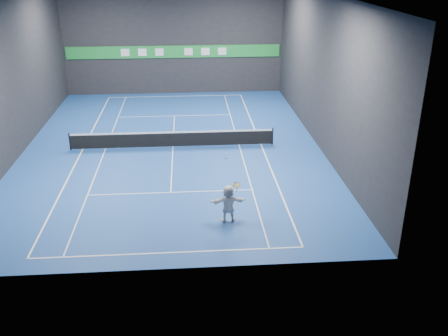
{
  "coord_description": "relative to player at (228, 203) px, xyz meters",
  "views": [
    {
      "loc": [
        0.95,
        -28.97,
        11.03
      ],
      "look_at": [
        2.63,
        -6.99,
        1.5
      ],
      "focal_mm": 40.0,
      "sensor_mm": 36.0,
      "label": 1
    }
  ],
  "objects": [
    {
      "name": "wall_back",
      "position": [
        -2.63,
        22.47,
        3.63
      ],
      "size": [
        18.0,
        0.1,
        9.0
      ],
      "primitive_type": "cube",
      "color": "black",
      "rests_on": "ground"
    },
    {
      "name": "service_line_far",
      "position": [
        -2.63,
        15.87,
        -0.86
      ],
      "size": [
        8.23,
        0.06,
        0.01
      ],
      "primitive_type": "cube",
      "color": "white",
      "rests_on": "ground"
    },
    {
      "name": "player",
      "position": [
        0.0,
        0.0,
        0.0
      ],
      "size": [
        1.64,
        0.62,
        1.73
      ],
      "primitive_type": "imported",
      "rotation": [
        0.0,
        0.0,
        3.21
      ],
      "color": "white",
      "rests_on": "ground"
    },
    {
      "name": "baseline_near",
      "position": [
        -2.63,
        -2.42,
        -0.86
      ],
      "size": [
        10.98,
        0.08,
        0.01
      ],
      "primitive_type": "cube",
      "color": "white",
      "rests_on": "ground"
    },
    {
      "name": "service_line_near",
      "position": [
        -2.63,
        3.07,
        -0.86
      ],
      "size": [
        8.23,
        0.06,
        0.01
      ],
      "primitive_type": "cube",
      "color": "white",
      "rests_on": "ground"
    },
    {
      "name": "center_service_line",
      "position": [
        -2.63,
        9.47,
        -0.86
      ],
      "size": [
        0.06,
        12.8,
        0.01
      ],
      "primitive_type": "cube",
      "color": "white",
      "rests_on": "ground"
    },
    {
      "name": "sideline_doubles_left",
      "position": [
        -8.12,
        9.47,
        -0.86
      ],
      "size": [
        0.08,
        23.78,
        0.01
      ],
      "primitive_type": "cube",
      "color": "white",
      "rests_on": "ground"
    },
    {
      "name": "sideline_singles_left",
      "position": [
        -6.74,
        9.47,
        -0.86
      ],
      "size": [
        0.06,
        23.78,
        0.01
      ],
      "primitive_type": "cube",
      "color": "white",
      "rests_on": "ground"
    },
    {
      "name": "wall_front",
      "position": [
        -2.63,
        -3.53,
        3.63
      ],
      "size": [
        18.0,
        0.1,
        9.0
      ],
      "primitive_type": "cube",
      "color": "black",
      "rests_on": "ground"
    },
    {
      "name": "sideline_singles_right",
      "position": [
        1.48,
        9.47,
        -0.86
      ],
      "size": [
        0.06,
        23.78,
        0.01
      ],
      "primitive_type": "cube",
      "color": "white",
      "rests_on": "ground"
    },
    {
      "name": "tennis_racket",
      "position": [
        0.37,
        0.05,
        0.85
      ],
      "size": [
        0.44,
        0.36,
        0.55
      ],
      "color": "#B41B13",
      "rests_on": "player"
    },
    {
      "name": "tennis_ball",
      "position": [
        -0.1,
        0.09,
        2.13
      ],
      "size": [
        0.07,
        0.07,
        0.07
      ],
      "primitive_type": "sphere",
      "color": "#B6D924",
      "rests_on": "player"
    },
    {
      "name": "sideline_doubles_right",
      "position": [
        2.86,
        9.47,
        -0.86
      ],
      "size": [
        0.08,
        23.78,
        0.01
      ],
      "primitive_type": "cube",
      "color": "white",
      "rests_on": "ground"
    },
    {
      "name": "wall_left",
      "position": [
        -11.63,
        9.47,
        3.63
      ],
      "size": [
        0.1,
        26.0,
        9.0
      ],
      "primitive_type": "cube",
      "color": "black",
      "rests_on": "ground"
    },
    {
      "name": "ground",
      "position": [
        -2.63,
        9.47,
        -0.87
      ],
      "size": [
        26.0,
        26.0,
        0.0
      ],
      "primitive_type": "plane",
      "color": "#1A4491",
      "rests_on": "ground"
    },
    {
      "name": "tennis_net",
      "position": [
        -2.63,
        9.47,
        -0.33
      ],
      "size": [
        12.5,
        0.1,
        1.07
      ],
      "color": "black",
      "rests_on": "ground"
    },
    {
      "name": "sponsor_banner",
      "position": [
        -2.63,
        22.41,
        2.63
      ],
      "size": [
        17.64,
        0.11,
        1.0
      ],
      "color": "green",
      "rests_on": "wall_back"
    },
    {
      "name": "baseline_far",
      "position": [
        -2.63,
        21.36,
        -0.86
      ],
      "size": [
        10.98,
        0.08,
        0.01
      ],
      "primitive_type": "cube",
      "color": "white",
      "rests_on": "ground"
    },
    {
      "name": "wall_right",
      "position": [
        6.37,
        9.47,
        3.63
      ],
      "size": [
        0.1,
        26.0,
        9.0
      ],
      "primitive_type": "cube",
      "color": "black",
      "rests_on": "ground"
    }
  ]
}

